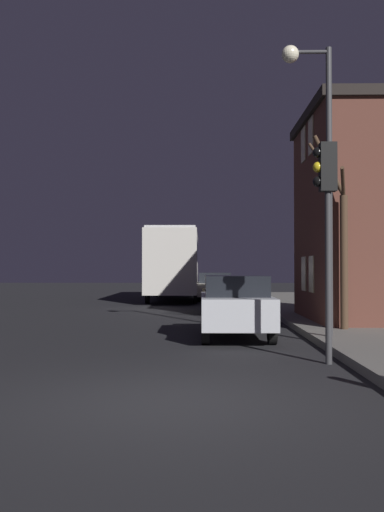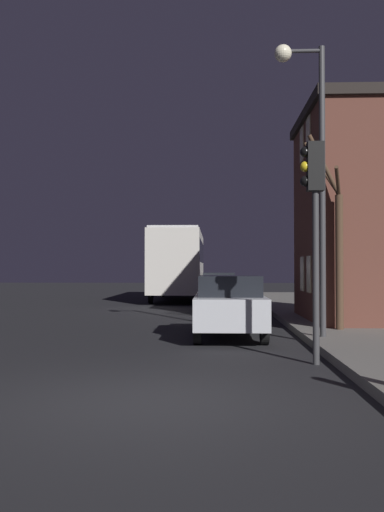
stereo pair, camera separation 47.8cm
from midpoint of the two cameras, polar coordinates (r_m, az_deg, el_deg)
ground_plane at (r=7.79m, az=-2.50°, el=-14.27°), size 120.00×120.00×0.00m
brick_building at (r=18.57m, az=17.58°, el=4.02°), size 3.86×5.53×6.49m
streetlamp at (r=13.85m, az=12.59°, el=11.19°), size 1.17×0.41×6.82m
traffic_light at (r=10.76m, az=13.33°, el=5.07°), size 0.43×0.24×4.07m
bare_tree at (r=15.26m, az=15.13°, el=1.46°), size 0.97×1.48×5.02m
bus at (r=31.52m, az=-0.91°, el=-0.34°), size 2.57×10.13×3.78m
car_near_lane at (r=14.44m, az=4.71°, el=-4.91°), size 1.71×4.04×1.57m
car_mid_lane at (r=22.63m, az=4.08°, el=-3.73°), size 1.85×3.94×1.47m
car_far_lane at (r=30.99m, az=3.12°, el=-3.04°), size 1.89×4.20×1.51m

